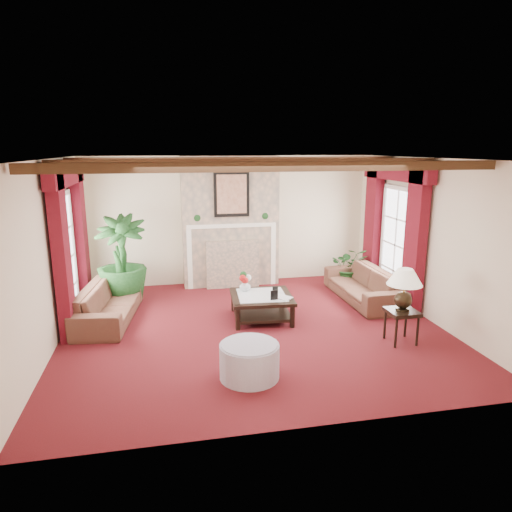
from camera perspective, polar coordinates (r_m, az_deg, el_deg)
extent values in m
plane|color=#4A0D10|center=(7.50, -0.24, -9.04)|extent=(6.00, 6.00, 0.00)
plane|color=white|center=(6.93, -0.26, 12.06)|extent=(6.00, 6.00, 0.00)
cube|color=beige|center=(9.76, -3.39, 4.47)|extent=(6.00, 0.02, 2.70)
cube|color=beige|center=(7.16, -24.52, -0.02)|extent=(0.02, 5.50, 2.70)
cube|color=beige|center=(8.21, 20.78, 1.91)|extent=(0.02, 5.50, 2.70)
imported|color=#3B101B|center=(8.12, -17.97, -4.96)|extent=(2.17, 1.10, 0.79)
imported|color=#3B101B|center=(8.97, 13.27, -2.85)|extent=(2.09, 0.66, 0.81)
imported|color=black|center=(8.93, -16.34, -2.73)|extent=(1.13, 1.77, 0.93)
imported|color=black|center=(9.83, 11.51, -1.82)|extent=(1.15, 1.19, 0.65)
cylinder|color=#9B92A6|center=(5.94, -0.83, -13.00)|extent=(0.76, 0.76, 0.45)
imported|color=silver|center=(7.97, -1.38, -3.72)|extent=(0.35, 0.35, 0.19)
imported|color=black|center=(7.51, 2.82, -4.40)|extent=(0.24, 0.24, 0.30)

